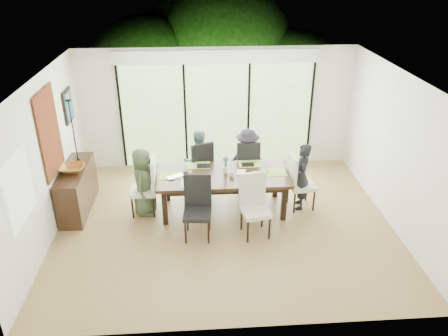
{
  "coord_description": "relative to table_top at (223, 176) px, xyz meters",
  "views": [
    {
      "loc": [
        -0.48,
        -6.7,
        4.47
      ],
      "look_at": [
        0.0,
        0.25,
        1.0
      ],
      "focal_mm": 35.0,
      "sensor_mm": 36.0,
      "label": 1
    }
  ],
  "objects": [
    {
      "name": "rail_top",
      "position": [
        -0.0,
        3.73,
        -0.18
      ],
      "size": [
        6.0,
        0.08,
        0.06
      ],
      "primitive_type": "cube",
      "color": "#533623",
      "rests_on": "deck"
    },
    {
      "name": "tablet_far_r",
      "position": [
        0.5,
        0.35,
        0.04
      ],
      "size": [
        0.24,
        0.17,
        0.01
      ],
      "primitive_type": "cube",
      "color": "black",
      "rests_on": "table_top"
    },
    {
      "name": "person_far_right",
      "position": [
        0.55,
        0.83,
        -0.08
      ],
      "size": [
        0.66,
        0.46,
        1.31
      ],
      "primitive_type": "imported",
      "rotation": [
        0.0,
        0.0,
        3.01
      ],
      "color": "#261D2C",
      "rests_on": "floor"
    },
    {
      "name": "sideboard",
      "position": [
        -2.76,
        0.22,
        -0.3
      ],
      "size": [
        0.43,
        1.52,
        0.86
      ],
      "primitive_type": "cube",
      "color": "black",
      "rests_on": "floor"
    },
    {
      "name": "chair_near_right",
      "position": [
        0.5,
        -0.87,
        -0.17
      ],
      "size": [
        0.54,
        0.54,
        1.12
      ],
      "primitive_type": null,
      "rotation": [
        0.0,
        0.0,
        0.18
      ],
      "color": "silver",
      "rests_on": "floor"
    },
    {
      "name": "bowl",
      "position": [
        -2.76,
        0.12,
        0.18
      ],
      "size": [
        0.45,
        0.45,
        0.11
      ],
      "primitive_type": "imported",
      "color": "brown",
      "rests_on": "sideboard"
    },
    {
      "name": "table_leg_fl",
      "position": [
        -1.08,
        -0.43,
        -0.38
      ],
      "size": [
        0.09,
        0.09,
        0.7
      ],
      "primitive_type": "cube",
      "color": "black",
      "rests_on": "floor"
    },
    {
      "name": "candlestick_base",
      "position": [
        -2.76,
        0.57,
        0.14
      ],
      "size": [
        0.1,
        0.1,
        0.04
      ],
      "primitive_type": "cylinder",
      "color": "black",
      "rests_on": "sideboard"
    },
    {
      "name": "mullion_c",
      "position": [
        0.7,
        1.99,
        0.47
      ],
      "size": [
        0.05,
        0.04,
        2.3
      ],
      "primitive_type": "cube",
      "color": "black",
      "rests_on": "wall_back"
    },
    {
      "name": "person_left_end",
      "position": [
        -1.48,
        -0.0,
        -0.08
      ],
      "size": [
        0.48,
        0.67,
        1.31
      ],
      "primitive_type": "imported",
      "rotation": [
        0.0,
        0.0,
        1.41
      ],
      "color": "#425438",
      "rests_on": "floor"
    },
    {
      "name": "candlestick_shaft",
      "position": [
        -2.76,
        0.57,
        0.74
      ],
      "size": [
        0.02,
        0.02,
        1.19
      ],
      "primitive_type": "cylinder",
      "color": "black",
      "rests_on": "sideboard"
    },
    {
      "name": "table_apron",
      "position": [
        0.0,
        -0.0,
        -0.09
      ],
      "size": [
        2.24,
        0.91,
        0.1
      ],
      "primitive_type": "cube",
      "color": "black",
      "rests_on": "floor"
    },
    {
      "name": "table_leg_bl",
      "position": [
        -1.08,
        0.43,
        -0.38
      ],
      "size": [
        0.09,
        0.09,
        0.7
      ],
      "primitive_type": "cube",
      "color": "black",
      "rests_on": "floor"
    },
    {
      "name": "foliage_left",
      "position": [
        -1.8,
        4.73,
        0.71
      ],
      "size": [
        3.2,
        3.2,
        3.2
      ],
      "primitive_type": "sphere",
      "color": "#14380F",
      "rests_on": "ground"
    },
    {
      "name": "mullion_d",
      "position": [
        2.1,
        1.99,
        0.47
      ],
      "size": [
        0.05,
        0.04,
        2.3
      ],
      "primitive_type": "cube",
      "color": "black",
      "rests_on": "wall_back"
    },
    {
      "name": "floor",
      "position": [
        -0.0,
        -0.47,
        -0.74
      ],
      "size": [
        6.0,
        5.0,
        0.01
      ],
      "primitive_type": "cube",
      "color": "brown",
      "rests_on": "ground"
    },
    {
      "name": "chair_far_left",
      "position": [
        -0.45,
        0.85,
        -0.17
      ],
      "size": [
        0.61,
        0.61,
        1.12
      ],
      "primitive_type": null,
      "rotation": [
        0.0,
        0.0,
        3.54
      ],
      "color": "black",
      "rests_on": "floor"
    },
    {
      "name": "mullion_a",
      "position": [
        -2.1,
        1.99,
        0.47
      ],
      "size": [
        0.05,
        0.04,
        2.3
      ],
      "primitive_type": "cube",
      "color": "black",
      "rests_on": "wall_back"
    },
    {
      "name": "person_right_end",
      "position": [
        1.48,
        -0.0,
        -0.08
      ],
      "size": [
        0.45,
        0.65,
        1.31
      ],
      "primitive_type": "imported",
      "rotation": [
        0.0,
        0.0,
        -1.68
      ],
      "color": "black",
      "rests_on": "floor"
    },
    {
      "name": "chair_left_end",
      "position": [
        -1.5,
        -0.0,
        -0.17
      ],
      "size": [
        0.47,
        0.47,
        1.12
      ],
      "primitive_type": null,
      "rotation": [
        0.0,
        0.0,
        -1.57
      ],
      "color": "white",
      "rests_on": "floor"
    },
    {
      "name": "foliage_right",
      "position": [
        2.2,
        4.53,
        0.53
      ],
      "size": [
        2.8,
        2.8,
        2.8
      ],
      "primitive_type": "sphere",
      "color": "#14380F",
      "rests_on": "ground"
    },
    {
      "name": "person_far_left",
      "position": [
        -0.45,
        0.83,
        -0.08
      ],
      "size": [
        0.67,
        0.49,
        1.31
      ],
      "primitive_type": "imported",
      "rotation": [
        0.0,
        0.0,
        3.32
      ],
      "color": "gray",
      "rests_on": "floor"
    },
    {
      "name": "table_leg_br",
      "position": [
        1.08,
        0.43,
        -0.38
      ],
      "size": [
        0.09,
        0.09,
        0.7
      ],
      "primitive_type": "cube",
      "color": "black",
      "rests_on": "floor"
    },
    {
      "name": "art_canvas",
      "position": [
        -2.95,
        1.23,
        1.02
      ],
      "size": [
        0.01,
        0.45,
        0.55
      ],
      "primitive_type": "cube",
      "color": "#1A4E55",
      "rests_on": "wall_left"
    },
    {
      "name": "blinds_header",
      "position": [
        -0.0,
        1.99,
        1.77
      ],
      "size": [
        4.4,
        0.06,
        0.28
      ],
      "primitive_type": "cube",
      "color": "white",
      "rests_on": "wall_back"
    },
    {
      "name": "wall_back",
      "position": [
        -0.0,
        2.04,
        0.62
      ],
      "size": [
        6.0,
        0.02,
        2.7
      ],
      "primitive_type": "cube",
      "color": "white",
      "rests_on": "floor"
    },
    {
      "name": "mullion_b",
      "position": [
        -0.7,
        1.99,
        0.47
      ],
      "size": [
        0.05,
        0.04,
        2.3
      ],
      "primitive_type": "cube",
      "color": "black",
      "rests_on": "wall_back"
    },
    {
      "name": "art_frame",
      "position": [
        -2.97,
        1.23,
        1.02
      ],
      "size": [
        0.03,
        0.55,
        0.65
      ],
      "primitive_type": "cube",
      "color": "black",
      "rests_on": "wall_left"
    },
    {
      "name": "cup_b",
      "position": [
        0.15,
        -0.1,
        0.08
      ],
      "size": [
        0.14,
        0.14,
        0.09
      ],
      "primitive_type": "imported",
      "rotation": [
        0.0,
        0.0,
        2.24
      ],
      "color": "white",
      "rests_on": "table_top"
    },
    {
      "name": "cup_a",
      "position": [
        -0.7,
        0.15,
        0.08
      ],
      "size": [
        0.16,
        0.16,
        0.1
      ],
      "primitive_type": "imported",
      "rotation": [
        0.0,
        0.0,
        0.35
      ],
      "color": "white",
      "rests_on": "table_top"
    },
    {
      "name": "placemat_right",
      "position": [
        0.95,
        -0.0,
        0.03
      ],
      "size": [
        0.45,
        0.33,
        0.01
      ],
      "primitive_type": "cube",
      "color": "#88B741",
      "rests_on": "table_top"
    },
    {
      "name": "wall_left",
      "position": [
        -3.01,
        -0.47,
        0.62
      ],
      "size": [
        0.02,
        5.0,
        2.7
      ],
      "primitive_type": "cube",
      "color": "silver",
      "rests_on": "floor"
    },
    {
      "name": "wall_front",
      "position": [
        -0.0,
        -2.98,
        0.62
      ],
      "size": [
        6.0,
        0.02,
        2.7
      ],
      "primitive_type": "cube",
      "color": "beige",
      "rests_on": "floor"
    },
    {
      "name": "foliage_far",
      "position": [
        -0.6,
        6.03,
        0.89
      ],
      "size": [
        3.6,
        3.6,
        3.6
      ],
      "primitive_type": "sphere",
      "color": "#14380F",
      "rests_on": "ground"
    },
    {
      "name": "table_top",
      "position": [
        0.0,
        0.0,
        0.0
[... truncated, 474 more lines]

